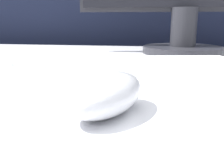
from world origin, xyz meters
TOP-DOWN VIEW (x-y plane):
  - partition_panel at (0.00, 0.70)m, footprint 5.00×0.03m
  - computer_mouse_near at (-0.01, -0.15)m, footprint 0.09×0.13m
  - keyboard at (-0.01, 0.08)m, footprint 0.43×0.18m

SIDE VIEW (x-z plane):
  - partition_panel at x=0.00m, z-range 0.00..1.07m
  - keyboard at x=-0.01m, z-range 0.73..0.76m
  - computer_mouse_near at x=-0.01m, z-range 0.73..0.77m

